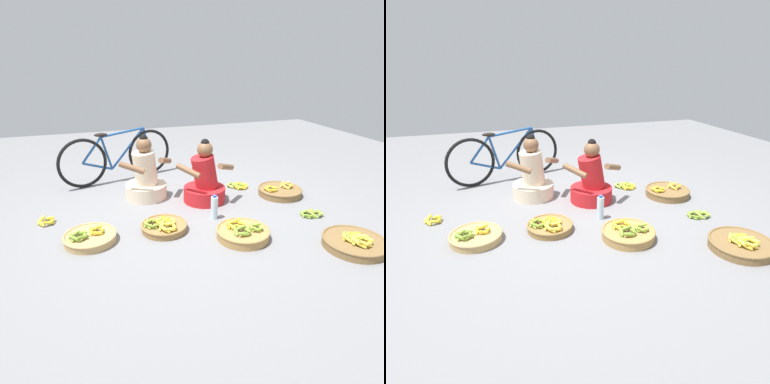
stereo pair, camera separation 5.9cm
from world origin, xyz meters
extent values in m
plane|color=slate|center=(0.00, 0.00, 0.00)|extent=(10.00, 10.00, 0.00)
cylinder|color=red|center=(0.33, 0.30, 0.09)|extent=(0.52, 0.52, 0.18)
cylinder|color=red|center=(0.33, 0.30, 0.38)|extent=(0.36, 0.30, 0.44)
sphere|color=brown|center=(0.33, 0.30, 0.66)|extent=(0.19, 0.19, 0.19)
sphere|color=black|center=(0.33, 0.30, 0.74)|extent=(0.10, 0.10, 0.10)
cylinder|color=brown|center=(0.08, 0.19, 0.46)|extent=(0.27, 0.27, 0.16)
cylinder|color=brown|center=(0.56, 0.19, 0.46)|extent=(0.29, 0.24, 0.16)
cylinder|color=beige|center=(-0.34, 0.64, 0.09)|extent=(0.52, 0.52, 0.18)
cylinder|color=beige|center=(-0.34, 0.64, 0.39)|extent=(0.41, 0.39, 0.45)
sphere|color=brown|center=(-0.34, 0.64, 0.69)|extent=(0.19, 0.19, 0.19)
sphere|color=black|center=(-0.34, 0.64, 0.76)|extent=(0.10, 0.10, 0.10)
cylinder|color=brown|center=(-0.53, 0.44, 0.47)|extent=(0.31, 0.19, 0.16)
cylinder|color=brown|center=(-0.09, 0.61, 0.47)|extent=(0.23, 0.29, 0.16)
torus|color=black|center=(-1.08, 1.25, 0.34)|extent=(0.67, 0.24, 0.68)
torus|color=black|center=(-0.11, 1.55, 0.34)|extent=(0.67, 0.24, 0.68)
cylinder|color=#1E4C8C|center=(-0.44, 1.45, 0.45)|extent=(0.54, 0.19, 0.55)
cylinder|color=#1E4C8C|center=(-0.75, 1.35, 0.43)|extent=(0.15, 0.07, 0.49)
cylinder|color=#1E4C8C|center=(-0.49, 1.43, 0.69)|extent=(0.63, 0.22, 0.08)
cylinder|color=#1E4C8C|center=(-0.89, 1.31, 0.27)|extent=(0.41, 0.15, 0.18)
cylinder|color=#1E4C8C|center=(-0.94, 1.29, 0.50)|extent=(0.31, 0.12, 0.35)
cylinder|color=#1E4C8C|center=(-0.14, 1.54, 0.53)|extent=(0.12, 0.06, 0.38)
ellipsoid|color=black|center=(-0.80, 1.33, 0.70)|extent=(0.18, 0.08, 0.05)
cylinder|color=#A87F47|center=(0.37, -0.70, 0.04)|extent=(0.52, 0.52, 0.09)
torus|color=#A87F47|center=(0.37, -0.70, 0.09)|extent=(0.53, 0.53, 0.02)
ellipsoid|color=#8CAD38|center=(0.54, -0.74, 0.11)|extent=(0.06, 0.12, 0.06)
ellipsoid|color=#8CAD38|center=(0.52, -0.68, 0.12)|extent=(0.12, 0.09, 0.07)
ellipsoid|color=#8CAD38|center=(0.46, -0.69, 0.11)|extent=(0.11, 0.10, 0.05)
ellipsoid|color=#8CAD38|center=(0.44, -0.73, 0.12)|extent=(0.04, 0.12, 0.07)
ellipsoid|color=#8CAD38|center=(0.47, -0.77, 0.12)|extent=(0.12, 0.08, 0.08)
ellipsoid|color=#8CAD38|center=(0.52, -0.77, 0.11)|extent=(0.12, 0.09, 0.06)
sphere|color=#382D19|center=(0.49, -0.73, 0.11)|extent=(0.03, 0.03, 0.03)
ellipsoid|color=yellow|center=(0.39, -0.60, 0.12)|extent=(0.06, 0.16, 0.07)
ellipsoid|color=yellow|center=(0.34, -0.54, 0.12)|extent=(0.16, 0.06, 0.07)
ellipsoid|color=yellow|center=(0.26, -0.59, 0.11)|extent=(0.09, 0.15, 0.06)
ellipsoid|color=yellow|center=(0.27, -0.65, 0.12)|extent=(0.11, 0.14, 0.08)
ellipsoid|color=yellow|center=(0.34, -0.68, 0.12)|extent=(0.15, 0.06, 0.09)
sphere|color=#382D19|center=(0.33, -0.61, 0.11)|extent=(0.03, 0.03, 0.03)
ellipsoid|color=olive|center=(0.38, -0.76, 0.12)|extent=(0.05, 0.14, 0.07)
ellipsoid|color=olive|center=(0.33, -0.70, 0.12)|extent=(0.14, 0.06, 0.08)
ellipsoid|color=olive|center=(0.27, -0.75, 0.12)|extent=(0.06, 0.14, 0.08)
ellipsoid|color=olive|center=(0.32, -0.82, 0.12)|extent=(0.14, 0.04, 0.07)
sphere|color=#382D19|center=(0.32, -0.76, 0.12)|extent=(0.04, 0.04, 0.04)
cylinder|color=tan|center=(-1.08, -0.29, 0.04)|extent=(0.50, 0.50, 0.07)
torus|color=tan|center=(-1.08, -0.29, 0.07)|extent=(0.52, 0.52, 0.02)
ellipsoid|color=gold|center=(-0.96, -0.27, 0.09)|extent=(0.04, 0.12, 0.06)
ellipsoid|color=gold|center=(-1.00, -0.22, 0.10)|extent=(0.12, 0.05, 0.08)
ellipsoid|color=gold|center=(-1.06, -0.27, 0.10)|extent=(0.04, 0.12, 0.07)
ellipsoid|color=gold|center=(-1.01, -0.32, 0.10)|extent=(0.12, 0.03, 0.06)
sphere|color=#382D19|center=(-1.01, -0.27, 0.10)|extent=(0.03, 0.03, 0.03)
ellipsoid|color=olive|center=(-1.12, -0.32, 0.10)|extent=(0.05, 0.14, 0.07)
ellipsoid|color=olive|center=(-1.14, -0.29, 0.10)|extent=(0.12, 0.12, 0.08)
ellipsoid|color=olive|center=(-1.22, -0.28, 0.10)|extent=(0.13, 0.11, 0.06)
ellipsoid|color=olive|center=(-1.24, -0.34, 0.10)|extent=(0.06, 0.14, 0.07)
ellipsoid|color=olive|center=(-1.21, -0.39, 0.10)|extent=(0.14, 0.09, 0.08)
ellipsoid|color=olive|center=(-1.14, -0.38, 0.10)|extent=(0.13, 0.12, 0.08)
sphere|color=#382D19|center=(-1.18, -0.33, 0.10)|extent=(0.03, 0.03, 0.03)
cylinder|color=olive|center=(-0.34, -0.30, 0.03)|extent=(0.47, 0.47, 0.07)
torus|color=olive|center=(-0.34, -0.30, 0.07)|extent=(0.48, 0.48, 0.02)
ellipsoid|color=yellow|center=(-0.24, -0.30, 0.09)|extent=(0.04, 0.13, 0.05)
ellipsoid|color=yellow|center=(-0.26, -0.27, 0.09)|extent=(0.10, 0.11, 0.06)
ellipsoid|color=yellow|center=(-0.32, -0.25, 0.09)|extent=(0.13, 0.08, 0.06)
ellipsoid|color=yellow|center=(-0.34, -0.27, 0.09)|extent=(0.09, 0.12, 0.06)
ellipsoid|color=yellow|center=(-0.35, -0.32, 0.09)|extent=(0.08, 0.13, 0.07)
ellipsoid|color=yellow|center=(-0.30, -0.36, 0.09)|extent=(0.12, 0.03, 0.06)
ellipsoid|color=yellow|center=(-0.25, -0.34, 0.09)|extent=(0.10, 0.11, 0.06)
sphere|color=#382D19|center=(-0.30, -0.30, 0.09)|extent=(0.03, 0.03, 0.03)
ellipsoid|color=gold|center=(-0.29, -0.27, 0.09)|extent=(0.04, 0.12, 0.06)
ellipsoid|color=gold|center=(-0.31, -0.23, 0.09)|extent=(0.12, 0.09, 0.07)
ellipsoid|color=gold|center=(-0.35, -0.22, 0.09)|extent=(0.12, 0.06, 0.07)
ellipsoid|color=gold|center=(-0.38, -0.24, 0.09)|extent=(0.10, 0.11, 0.05)
ellipsoid|color=gold|center=(-0.38, -0.30, 0.09)|extent=(0.09, 0.12, 0.06)
ellipsoid|color=gold|center=(-0.35, -0.32, 0.09)|extent=(0.12, 0.05, 0.05)
ellipsoid|color=gold|center=(-0.30, -0.30, 0.09)|extent=(0.11, 0.11, 0.05)
sphere|color=#382D19|center=(-0.34, -0.27, 0.09)|extent=(0.03, 0.03, 0.03)
ellipsoid|color=#8CAD38|center=(-0.39, -0.27, 0.09)|extent=(0.05, 0.15, 0.06)
ellipsoid|color=#8CAD38|center=(-0.42, -0.24, 0.09)|extent=(0.13, 0.11, 0.07)
ellipsoid|color=#8CAD38|center=(-0.48, -0.23, 0.09)|extent=(0.14, 0.09, 0.06)
ellipsoid|color=#8CAD38|center=(-0.51, -0.26, 0.09)|extent=(0.09, 0.14, 0.07)
ellipsoid|color=#8CAD38|center=(-0.52, -0.30, 0.09)|extent=(0.07, 0.15, 0.06)
ellipsoid|color=#8CAD38|center=(-0.48, -0.34, 0.10)|extent=(0.14, 0.09, 0.08)
ellipsoid|color=#8CAD38|center=(-0.42, -0.34, 0.09)|extent=(0.13, 0.11, 0.06)
sphere|color=#382D19|center=(-0.46, -0.28, 0.09)|extent=(0.03, 0.03, 0.03)
ellipsoid|color=yellow|center=(-0.26, -0.42, 0.09)|extent=(0.05, 0.15, 0.07)
ellipsoid|color=yellow|center=(-0.30, -0.35, 0.09)|extent=(0.15, 0.09, 0.07)
ellipsoid|color=yellow|center=(-0.38, -0.38, 0.10)|extent=(0.11, 0.14, 0.08)
ellipsoid|color=yellow|center=(-0.37, -0.46, 0.10)|extent=(0.13, 0.13, 0.09)
ellipsoid|color=yellow|center=(-0.32, -0.47, 0.09)|extent=(0.15, 0.06, 0.07)
sphere|color=#382D19|center=(-0.33, -0.41, 0.09)|extent=(0.03, 0.03, 0.03)
cylinder|color=brown|center=(1.33, 0.16, 0.04)|extent=(0.55, 0.55, 0.08)
torus|color=brown|center=(1.33, 0.16, 0.08)|extent=(0.56, 0.56, 0.02)
ellipsoid|color=yellow|center=(1.50, 0.17, 0.12)|extent=(0.05, 0.14, 0.08)
ellipsoid|color=yellow|center=(1.45, 0.24, 0.11)|extent=(0.14, 0.07, 0.08)
ellipsoid|color=yellow|center=(1.40, 0.23, 0.11)|extent=(0.12, 0.11, 0.07)
ellipsoid|color=yellow|center=(1.39, 0.15, 0.12)|extent=(0.11, 0.12, 0.08)
ellipsoid|color=yellow|center=(1.47, 0.13, 0.11)|extent=(0.13, 0.10, 0.07)
sphere|color=#382D19|center=(1.44, 0.19, 0.11)|extent=(0.03, 0.03, 0.03)
ellipsoid|color=yellow|center=(1.24, 0.16, 0.11)|extent=(0.05, 0.14, 0.07)
ellipsoid|color=yellow|center=(1.17, 0.21, 0.11)|extent=(0.14, 0.07, 0.06)
ellipsoid|color=yellow|center=(1.13, 0.14, 0.11)|extent=(0.06, 0.14, 0.06)
ellipsoid|color=yellow|center=(1.18, 0.09, 0.11)|extent=(0.14, 0.04, 0.06)
sphere|color=#382D19|center=(1.18, 0.15, 0.11)|extent=(0.03, 0.03, 0.03)
cylinder|color=brown|center=(1.29, -1.19, 0.04)|extent=(0.58, 0.58, 0.08)
torus|color=brown|center=(1.29, -1.19, 0.08)|extent=(0.59, 0.59, 0.02)
ellipsoid|color=gold|center=(1.35, -1.18, 0.10)|extent=(0.05, 0.12, 0.05)
ellipsoid|color=gold|center=(1.32, -1.14, 0.11)|extent=(0.12, 0.09, 0.07)
ellipsoid|color=gold|center=(1.29, -1.13, 0.11)|extent=(0.12, 0.05, 0.07)
ellipsoid|color=gold|center=(1.25, -1.15, 0.11)|extent=(0.10, 0.12, 0.08)
ellipsoid|color=gold|center=(1.25, -1.21, 0.11)|extent=(0.09, 0.12, 0.08)
ellipsoid|color=gold|center=(1.27, -1.23, 0.10)|extent=(0.12, 0.08, 0.06)
ellipsoid|color=gold|center=(1.34, -1.22, 0.11)|extent=(0.11, 0.11, 0.08)
sphere|color=#382D19|center=(1.30, -1.19, 0.11)|extent=(0.03, 0.03, 0.03)
ellipsoid|color=#8CAD38|center=(1.35, -1.19, 0.10)|extent=(0.04, 0.14, 0.06)
ellipsoid|color=#8CAD38|center=(1.31, -1.12, 0.11)|extent=(0.14, 0.07, 0.07)
ellipsoid|color=#8CAD38|center=(1.24, -1.16, 0.11)|extent=(0.08, 0.13, 0.08)
ellipsoid|color=#8CAD38|center=(1.25, -1.22, 0.11)|extent=(0.11, 0.12, 0.08)
ellipsoid|color=#8CAD38|center=(1.31, -1.24, 0.10)|extent=(0.14, 0.07, 0.07)
sphere|color=#382D19|center=(1.29, -1.18, 0.10)|extent=(0.03, 0.03, 0.03)
ellipsoid|color=yellow|center=(1.30, -1.18, 0.11)|extent=(0.06, 0.13, 0.08)
ellipsoid|color=yellow|center=(1.27, -1.12, 0.10)|extent=(0.12, 0.08, 0.06)
ellipsoid|color=yellow|center=(1.20, -1.14, 0.11)|extent=(0.10, 0.11, 0.08)
ellipsoid|color=yellow|center=(1.20, -1.20, 0.11)|extent=(0.09, 0.12, 0.07)
ellipsoid|color=yellow|center=(1.27, -1.22, 0.11)|extent=(0.13, 0.07, 0.07)
sphere|color=#382D19|center=(1.25, -1.17, 0.10)|extent=(0.03, 0.03, 0.03)
ellipsoid|color=yellow|center=(1.36, -1.25, 0.11)|extent=(0.06, 0.16, 0.08)
ellipsoid|color=yellow|center=(1.33, -1.20, 0.11)|extent=(0.15, 0.12, 0.09)
ellipsoid|color=yellow|center=(1.28, -1.19, 0.11)|extent=(0.16, 0.06, 0.07)
ellipsoid|color=yellow|center=(1.24, -1.22, 0.11)|extent=(0.12, 0.15, 0.08)
ellipsoid|color=yellow|center=(1.23, -1.29, 0.11)|extent=(0.11, 0.15, 0.09)
ellipsoid|color=yellow|center=(1.28, -1.32, 0.12)|extent=(0.16, 0.07, 0.10)
ellipsoid|color=yellow|center=(1.32, -1.32, 0.11)|extent=(0.16, 0.10, 0.08)
sphere|color=#382D19|center=(1.29, -1.26, 0.11)|extent=(0.04, 0.04, 0.04)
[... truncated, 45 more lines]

